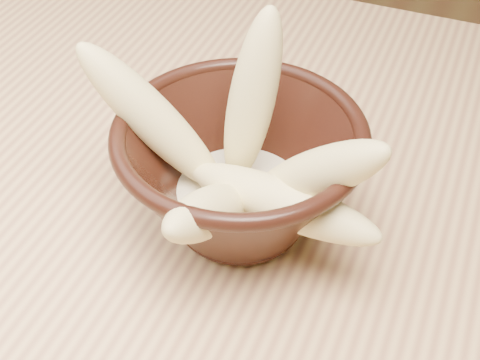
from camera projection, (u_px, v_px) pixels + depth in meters
name	position (u px, v px, depth m)	size (l,w,h in m)	color
table	(47.00, 215.00, 0.67)	(1.20, 0.80, 0.75)	#DFB67B
bowl	(240.00, 171.00, 0.51)	(0.19, 0.19, 0.10)	black
milk_puddle	(240.00, 195.00, 0.53)	(0.11, 0.11, 0.01)	beige
banana_upright	(252.00, 99.00, 0.50)	(0.04, 0.04, 0.14)	#EADB8A
banana_left	(152.00, 119.00, 0.50)	(0.04, 0.04, 0.15)	#EADB8A
banana_right	(315.00, 174.00, 0.47)	(0.04, 0.04, 0.14)	#EADB8A
banana_across	(280.00, 202.00, 0.48)	(0.04, 0.04, 0.16)	#EADB8A
banana_front	(210.00, 212.00, 0.46)	(0.04, 0.04, 0.12)	#EADB8A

